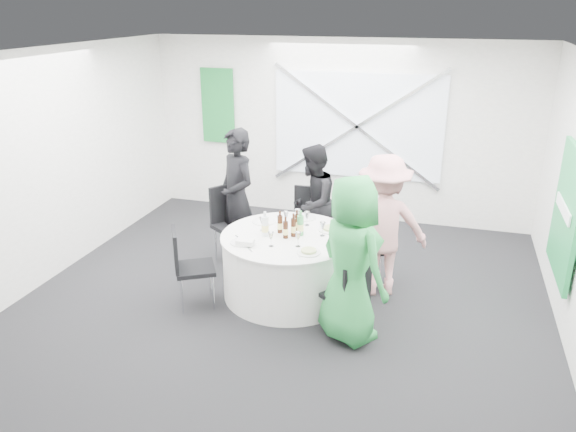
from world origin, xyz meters
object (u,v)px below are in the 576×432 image
(chair_back_left, at_px, (230,218))
(clear_water_bottle, at_px, (265,226))
(person_woman_pink, at_px, (383,226))
(chair_back_right, at_px, (369,241))
(person_man_back_left, at_px, (237,197))
(person_man_back, at_px, (312,203))
(banquet_table, at_px, (288,265))
(green_water_bottle, at_px, (300,226))
(chair_back, at_px, (308,217))
(chair_front_left, at_px, (187,262))
(chair_front_right, at_px, (349,293))
(person_woman_green, at_px, (351,260))

(chair_back_left, height_order, clear_water_bottle, clear_water_bottle)
(chair_back_left, distance_m, person_woman_pink, 2.09)
(chair_back_right, height_order, person_man_back_left, person_man_back_left)
(chair_back_right, xyz_separation_m, person_man_back, (-0.85, 0.55, 0.21))
(chair_back_right, bearing_deg, person_man_back_left, -128.48)
(person_man_back_left, xyz_separation_m, person_man_back, (0.92, 0.38, -0.12))
(person_woman_pink, bearing_deg, clear_water_bottle, -0.39)
(banquet_table, bearing_deg, chair_back_left, 144.51)
(person_man_back, bearing_deg, person_woman_pink, 55.45)
(green_water_bottle, distance_m, clear_water_bottle, 0.41)
(banquet_table, height_order, green_water_bottle, green_water_bottle)
(chair_back_left, xyz_separation_m, clear_water_bottle, (0.77, -0.81, 0.27))
(person_man_back_left, xyz_separation_m, green_water_bottle, (1.04, -0.67, -0.02))
(chair_back, xyz_separation_m, chair_front_left, (-0.96, -1.69, -0.02))
(banquet_table, bearing_deg, clear_water_bottle, -161.38)
(chair_back_right, bearing_deg, chair_front_right, -33.39)
(chair_front_left, relative_size, clear_water_bottle, 3.19)
(chair_front_right, relative_size, green_water_bottle, 2.84)
(chair_back_left, relative_size, person_woman_green, 0.59)
(chair_front_left, distance_m, person_woman_green, 1.90)
(banquet_table, bearing_deg, chair_front_right, -37.86)
(green_water_bottle, bearing_deg, person_man_back, 96.48)
(chair_back_left, bearing_deg, chair_front_left, -144.45)
(chair_front_left, bearing_deg, person_woman_green, -123.28)
(chair_back, bearing_deg, person_woman_green, -65.89)
(banquet_table, xyz_separation_m, chair_back, (-0.05, 1.11, 0.19))
(chair_back_left, relative_size, clear_water_bottle, 3.47)
(person_woman_pink, bearing_deg, green_water_bottle, -0.29)
(chair_front_right, bearing_deg, clear_water_bottle, -79.88)
(chair_front_right, xyz_separation_m, clear_water_bottle, (-1.10, 0.58, 0.39))
(chair_front_right, bearing_deg, green_water_bottle, -97.08)
(chair_back, relative_size, chair_front_right, 1.15)
(chair_front_left, height_order, person_man_back, person_man_back)
(banquet_table, distance_m, person_woman_pink, 1.20)
(chair_back, height_order, chair_back_right, chair_back)
(chair_back, height_order, chair_front_right, chair_back)
(clear_water_bottle, bearing_deg, person_woman_pink, 20.25)
(chair_back_right, bearing_deg, person_woman_pink, 12.69)
(person_woman_pink, bearing_deg, chair_front_left, 4.69)
(chair_back, height_order, green_water_bottle, green_water_bottle)
(person_man_back_left, distance_m, person_woman_green, 2.27)
(chair_front_left, height_order, green_water_bottle, green_water_bottle)
(banquet_table, relative_size, green_water_bottle, 5.27)
(chair_back_left, bearing_deg, person_woman_green, -91.60)
(person_man_back_left, bearing_deg, person_woman_pink, 28.82)
(chair_front_left, height_order, person_woman_green, person_woman_green)
(banquet_table, relative_size, person_man_back, 1.00)
(chair_front_left, bearing_deg, chair_back, -59.33)
(banquet_table, distance_m, clear_water_bottle, 0.56)
(chair_back, bearing_deg, person_man_back, -5.37)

